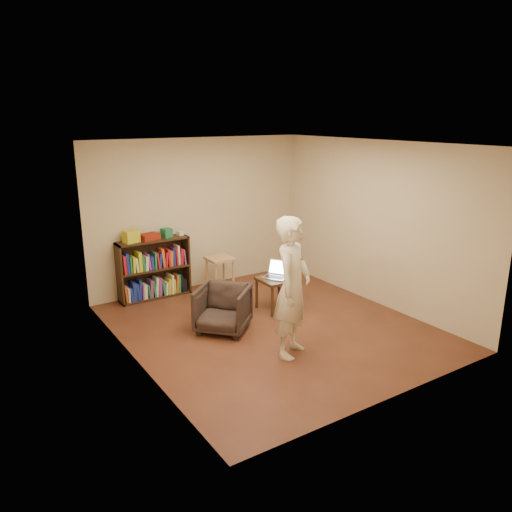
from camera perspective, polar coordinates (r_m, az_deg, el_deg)
floor at (r=7.30m, az=1.79°, el=-8.11°), size 4.50×4.50×0.00m
ceiling at (r=6.68m, az=1.99°, el=12.71°), size 4.50×4.50×0.00m
wall_back at (r=8.77m, az=-6.54°, el=4.82°), size 4.00×0.00×4.00m
wall_left at (r=6.00m, az=-14.01°, el=-0.74°), size 0.00×4.50×4.50m
wall_right at (r=8.16m, az=13.53°, el=3.64°), size 0.00×4.50×4.50m
bookshelf at (r=8.48m, az=-11.59°, el=-1.80°), size 1.20×0.30×1.00m
box_yellow at (r=8.18m, az=-14.09°, el=2.18°), size 0.27×0.22×0.19m
red_cloth at (r=8.30m, az=-12.09°, el=2.17°), size 0.34×0.27×0.10m
box_green at (r=8.41m, az=-10.19°, el=2.62°), size 0.18×0.18×0.15m
box_white at (r=8.52m, az=-8.64°, el=2.59°), size 0.10×0.10×0.07m
stool at (r=8.57m, az=-4.16°, el=-0.92°), size 0.42×0.42×0.61m
armchair at (r=7.09m, az=-3.80°, el=-6.05°), size 0.99×0.99×0.65m
side_table at (r=7.79m, az=2.29°, el=-3.16°), size 0.50×0.50×0.51m
laptop at (r=7.81m, az=2.36°, el=-2.01°), size 0.48×0.48×0.25m
person at (r=6.22m, az=4.19°, el=-3.60°), size 0.78×0.72×1.80m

